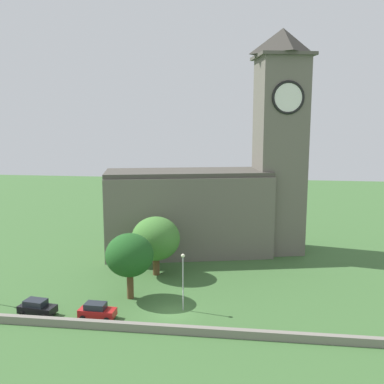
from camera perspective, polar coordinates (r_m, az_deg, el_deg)
ground_plane at (r=66.65m, az=-0.24°, el=-9.86°), size 200.00×200.00×0.00m
church at (r=72.78m, az=3.75°, el=0.69°), size 33.60×16.25×35.89m
quay_barrier at (r=48.46m, az=-3.58°, el=-17.04°), size 56.78×0.70×0.88m
car_black at (r=54.87m, az=-19.19°, el=-13.75°), size 4.35×2.59×1.81m
car_red at (r=52.21m, az=-12.05°, el=-14.63°), size 4.12×2.16×1.84m
streetlamp_west_mid at (r=51.89m, az=-1.16°, el=-10.25°), size 0.44×0.44×6.78m
tree_by_tower at (r=63.25m, az=-4.65°, el=-5.96°), size 6.84×6.84×8.39m
tree_riverside_east at (r=55.42m, az=-7.98°, el=-8.01°), size 5.89×5.89×8.20m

